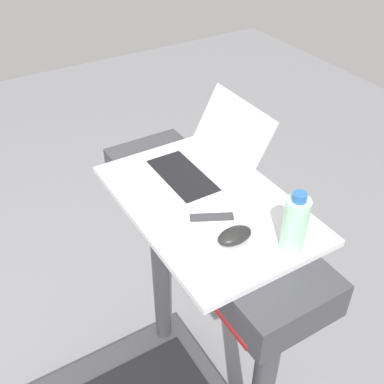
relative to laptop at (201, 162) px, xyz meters
The scene contains 5 objects.
desk_board 0.15m from the laptop, 25.18° to the right, with size 0.67×0.44×0.02m, color silver.
laptop is the anchor object (origin of this frame).
computer_mouse 0.32m from the laptop, 15.94° to the right, with size 0.06×0.10×0.03m, color black.
water_bottle 0.40m from the laptop, ahead, with size 0.06×0.06×0.17m.
tv_remote 0.24m from the laptop, 25.04° to the right, with size 0.11×0.16×0.02m.
Camera 1 is at (0.91, 0.10, 2.03)m, focal length 44.25 mm.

